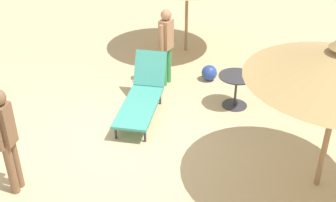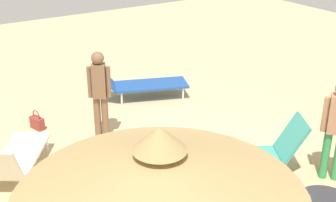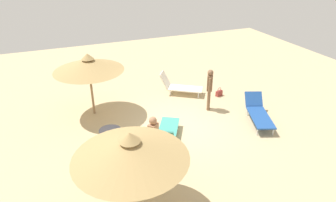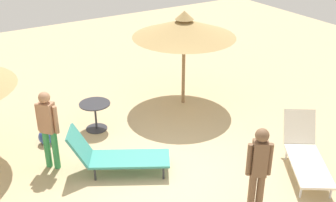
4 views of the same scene
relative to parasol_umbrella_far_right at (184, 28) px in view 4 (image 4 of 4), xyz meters
name	(u,v)px [view 4 (image 4 of 4)]	position (x,y,z in m)	size (l,w,h in m)	color
ground	(166,176)	(-2.13, -2.63, -2.15)	(24.00, 24.00, 0.10)	tan
parasol_umbrella_far_right	(184,28)	(0.00, 0.00, 0.00)	(2.67, 2.67, 2.54)	olive
lounge_chair_center	(305,152)	(0.41, -3.94, -1.70)	(1.62, 1.96, 0.99)	silver
lounge_chair_front	(115,155)	(-2.97, -2.00, -1.70)	(2.07, 1.56, 0.99)	teal
person_standing_back	(259,168)	(-1.42, -4.48, -1.10)	(0.39, 0.31, 1.76)	brown
person_standing_near_left	(48,125)	(-4.01, -1.16, -1.10)	(0.36, 0.39, 1.73)	#338C4C
side_table_round	(95,111)	(-2.61, -0.14, -1.62)	(0.74, 0.74, 0.70)	#2D2D33
beach_ball	(46,137)	(-3.85, -0.17, -1.92)	(0.36, 0.36, 0.36)	navy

